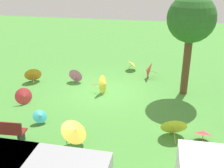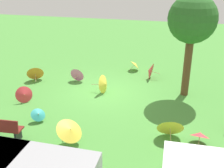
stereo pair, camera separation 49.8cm
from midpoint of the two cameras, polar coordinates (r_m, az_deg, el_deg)
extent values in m
plane|color=#478C38|center=(13.61, -0.35, -1.62)|extent=(40.00, 40.00, 0.00)
cube|color=maroon|center=(10.51, -20.82, -8.50)|extent=(1.63, 0.57, 0.05)
cube|color=black|center=(10.33, -17.52, -10.04)|extent=(0.11, 0.41, 0.45)
cylinder|color=brown|center=(13.32, 16.34, 3.73)|extent=(0.35, 0.35, 2.96)
sphere|color=#286023|center=(12.81, 17.41, 12.73)|extent=(2.15, 2.15, 2.15)
cylinder|color=tan|center=(10.02, 13.43, -10.59)|extent=(0.11, 0.57, 0.36)
cone|color=yellow|center=(10.20, 13.30, -8.46)|extent=(1.03, 0.78, 0.91)
sphere|color=tan|center=(10.25, 13.27, -8.00)|extent=(0.04, 0.05, 0.05)
cylinder|color=tan|center=(10.19, 18.89, -11.25)|extent=(0.04, 0.20, 0.30)
cone|color=#D8383F|center=(10.18, 19.08, -9.88)|extent=(0.74, 0.72, 0.47)
sphere|color=tan|center=(10.18, 19.13, -9.46)|extent=(0.04, 0.05, 0.05)
cylinder|color=tan|center=(15.23, 9.93, 2.34)|extent=(0.48, 0.07, 0.11)
cone|color=#D8383F|center=(15.26, 8.75, 2.71)|extent=(0.41, 0.90, 0.89)
sphere|color=tan|center=(15.27, 8.44, 2.80)|extent=(0.05, 0.04, 0.04)
cylinder|color=tan|center=(11.44, -14.00, -6.61)|extent=(0.22, 0.18, 0.30)
cone|color=teal|center=(11.24, -13.78, -6.15)|extent=(0.73, 0.75, 0.43)
sphere|color=tan|center=(11.20, -13.74, -6.06)|extent=(0.06, 0.06, 0.05)
cylinder|color=tan|center=(14.65, -6.61, 1.38)|extent=(0.06, 0.41, 0.14)
cone|color=pink|center=(14.85, -6.16, 2.03)|extent=(0.79, 0.43, 0.77)
sphere|color=tan|center=(14.90, -6.04, 2.20)|extent=(0.04, 0.05, 0.04)
cylinder|color=tan|center=(9.86, -8.12, -10.52)|extent=(0.39, 0.18, 0.53)
cone|color=yellow|center=(9.54, -7.20, -9.44)|extent=(1.13, 1.18, 0.67)
sphere|color=tan|center=(9.49, -7.03, -9.24)|extent=(0.06, 0.05, 0.05)
cylinder|color=tan|center=(15.12, -14.62, 1.29)|extent=(0.27, 0.47, 0.28)
cone|color=orange|center=(15.36, -14.70, 2.27)|extent=(1.03, 0.89, 0.86)
sphere|color=tan|center=(15.41, -14.72, 2.46)|extent=(0.05, 0.06, 0.05)
cylinder|color=tan|center=(13.49, -2.03, -0.06)|extent=(0.62, 0.11, 0.14)
cone|color=yellow|center=(13.32, -0.52, -0.03)|extent=(0.45, 0.94, 0.92)
sphere|color=tan|center=(13.29, -0.21, -0.02)|extent=(0.05, 0.04, 0.04)
cylinder|color=tan|center=(16.42, 4.98, 3.34)|extent=(0.31, 0.20, 0.34)
cone|color=yellow|center=(16.43, 5.69, 4.09)|extent=(0.85, 0.89, 0.58)
sphere|color=tan|center=(16.43, 5.84, 4.26)|extent=(0.06, 0.06, 0.05)
cylinder|color=tan|center=(13.27, -16.85, -2.06)|extent=(0.31, 0.36, 0.18)
cone|color=#D8383F|center=(12.97, -16.68, -2.13)|extent=(0.81, 0.76, 0.75)
sphere|color=tan|center=(12.92, -16.64, -2.15)|extent=(0.06, 0.06, 0.05)
camera|label=1|loc=(0.25, -88.90, 0.47)|focal=44.22mm
camera|label=2|loc=(0.25, 91.10, -0.47)|focal=44.22mm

